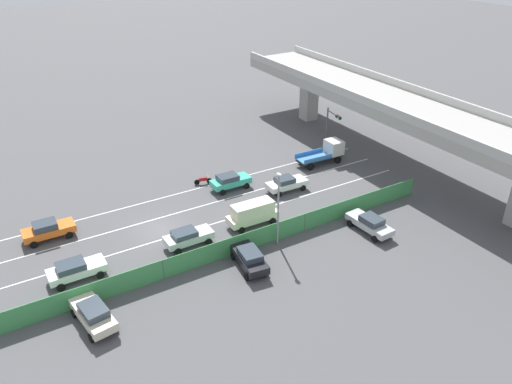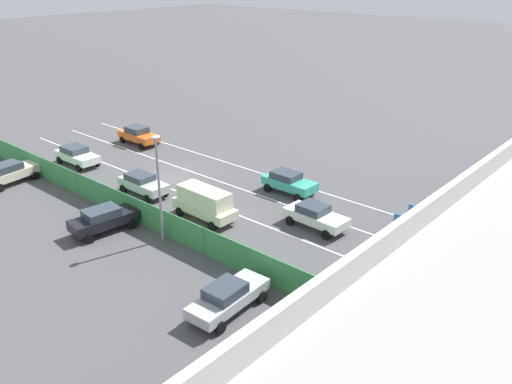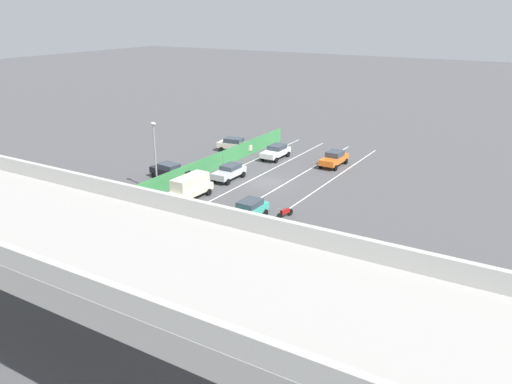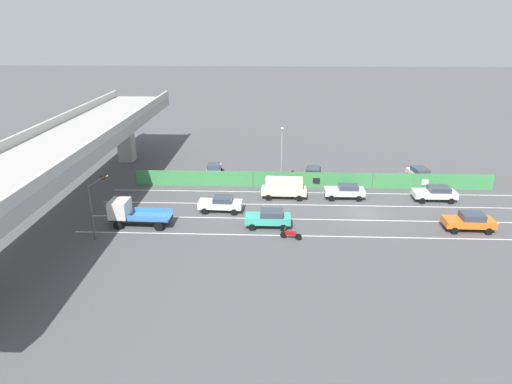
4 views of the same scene
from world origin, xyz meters
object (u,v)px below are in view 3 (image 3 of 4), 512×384
(car_sedan_silver, at_px, (229,172))
(street_lamp, at_px, (155,150))
(motorcycle, at_px, (285,213))
(traffic_cone, at_px, (188,184))
(flatbed_truck_blue, at_px, (142,270))
(car_taxi_orange, at_px, (334,158))
(parked_sedan_cream, at_px, (235,144))
(traffic_light, at_px, (141,254))
(parked_wagon_silver, at_px, (69,205))
(parked_sedan_dark, at_px, (169,170))
(car_van_cream, at_px, (190,186))
(car_taxi_teal, at_px, (248,210))
(car_hatchback_white, at_px, (276,151))
(car_sedan_white, at_px, (180,221))

(car_sedan_silver, relative_size, street_lamp, 0.62)
(car_sedan_silver, distance_m, motorcycle, 11.66)
(motorcycle, distance_m, traffic_cone, 12.21)
(flatbed_truck_blue, height_order, motorcycle, flatbed_truck_blue)
(car_taxi_orange, xyz_separation_m, parked_sedan_cream, (13.03, 0.55, 0.02))
(traffic_light, bearing_deg, car_sedan_silver, -67.40)
(car_sedan_silver, relative_size, parked_wagon_silver, 0.90)
(car_sedan_silver, distance_m, parked_wagon_silver, 16.48)
(parked_sedan_dark, relative_size, street_lamp, 0.66)
(parked_sedan_cream, bearing_deg, car_van_cream, 109.26)
(parked_sedan_dark, distance_m, traffic_light, 25.44)
(car_taxi_orange, relative_size, parked_sedan_cream, 0.94)
(car_taxi_teal, bearing_deg, flatbed_truck_blue, 90.66)
(motorcycle, distance_m, traffic_light, 17.40)
(car_hatchback_white, xyz_separation_m, parked_sedan_cream, (5.88, -0.16, 0.04))
(street_lamp, distance_m, traffic_cone, 5.00)
(motorcycle, height_order, street_lamp, street_lamp)
(car_hatchback_white, height_order, traffic_cone, car_hatchback_white)
(car_van_cream, distance_m, car_taxi_orange, 18.41)
(car_sedan_white, relative_size, car_taxi_orange, 0.99)
(motorcycle, bearing_deg, parked_sedan_dark, -11.55)
(car_sedan_white, height_order, parked_sedan_dark, parked_sedan_dark)
(car_taxi_orange, distance_m, street_lamp, 20.73)
(traffic_cone, bearing_deg, car_taxi_orange, -123.57)
(flatbed_truck_blue, height_order, parked_wagon_silver, flatbed_truck_blue)
(parked_sedan_cream, xyz_separation_m, parked_sedan_dark, (-0.12, 12.74, -0.02))
(car_taxi_teal, xyz_separation_m, car_sedan_white, (3.42, 4.87, -0.05))
(car_taxi_teal, distance_m, parked_wagon_silver, 15.57)
(parked_sedan_dark, xyz_separation_m, parked_wagon_silver, (0.99, 12.12, -0.04))
(car_van_cream, height_order, car_taxi_orange, car_van_cream)
(car_sedan_silver, bearing_deg, traffic_cone, 62.61)
(traffic_light, xyz_separation_m, street_lamp, (13.47, -16.38, 0.46))
(car_sedan_silver, height_order, motorcycle, car_sedan_silver)
(car_sedan_silver, height_order, street_lamp, street_lamp)
(car_sedan_white, height_order, motorcycle, car_sedan_white)
(car_sedan_white, distance_m, motorcycle, 9.04)
(car_van_cream, relative_size, parked_sedan_cream, 1.03)
(parked_wagon_silver, bearing_deg, parked_sedan_cream, -92.01)
(car_sedan_white, xyz_separation_m, car_van_cream, (3.92, -6.41, 0.39))
(car_sedan_silver, distance_m, car_van_cream, 6.64)
(flatbed_truck_blue, relative_size, traffic_cone, 7.89)
(car_van_cream, bearing_deg, motorcycle, -177.32)
(parked_sedan_cream, distance_m, traffic_cone, 14.32)
(car_van_cream, xyz_separation_m, flatbed_truck_blue, (-7.49, 14.58, 0.02))
(car_taxi_teal, bearing_deg, traffic_light, 98.46)
(car_hatchback_white, distance_m, parked_sedan_dark, 13.84)
(car_sedan_silver, relative_size, car_van_cream, 0.87)
(car_van_cream, distance_m, street_lamp, 4.89)
(car_hatchback_white, bearing_deg, parked_sedan_cream, -1.58)
(car_sedan_white, relative_size, car_sedan_silver, 1.03)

